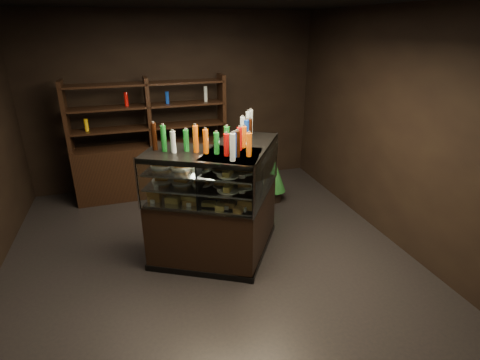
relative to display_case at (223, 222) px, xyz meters
name	(u,v)px	position (x,y,z in m)	size (l,w,h in m)	color
ground	(207,251)	(-0.19, 0.15, -0.48)	(5.00, 5.00, 0.00)	black
room_shell	(201,103)	(-0.19, 0.15, 1.46)	(5.02, 5.02, 3.01)	black
display_case	(223,222)	(0.00, 0.00, 0.00)	(1.87, 1.48, 1.45)	black
food_display	(222,176)	(0.00, 0.00, 0.62)	(1.49, 1.12, 0.45)	#C58C46
bottles_top	(221,137)	(0.00, 0.00, 1.10)	(1.32, 0.98, 0.30)	#147223
potted_conifer	(275,175)	(1.22, 1.34, -0.03)	(0.37, 0.37, 0.80)	black
back_shelving	(153,161)	(-0.68, 2.20, 0.12)	(2.53, 0.49, 2.00)	black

